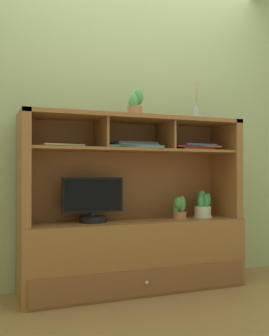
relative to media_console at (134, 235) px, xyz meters
The scene contains 11 objects.
floor_plane 0.42m from the media_console, 90.00° to the right, with size 6.00×6.00×0.02m, color olive.
back_wall 1.02m from the media_console, 90.00° to the left, with size 6.00×0.02×2.80m, color #A0B27E.
media_console is the anchor object (origin of this frame).
tv_monitor 0.41m from the media_console, behind, with size 0.45×0.20×0.33m.
potted_orchid 0.42m from the media_console, ahead, with size 0.12×0.12×0.18m.
potted_fern 0.63m from the media_console, ahead, with size 0.15×0.15×0.22m.
magazine_stack_left 0.86m from the media_console, behind, with size 0.37×0.23×0.02m.
magazine_stack_centre 0.68m from the media_console, 117.65° to the right, with size 0.44×0.28×0.05m.
magazine_stack_right 0.85m from the media_console, ahead, with size 0.39×0.25×0.05m.
diffuser_bottle 1.10m from the media_console, ahead, with size 0.06×0.06×0.32m.
potted_succulent 0.98m from the media_console, 81.69° to the right, with size 0.14×0.13×0.22m.
Camera 1 is at (-1.10, -2.80, 0.88)m, focal length 42.58 mm.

